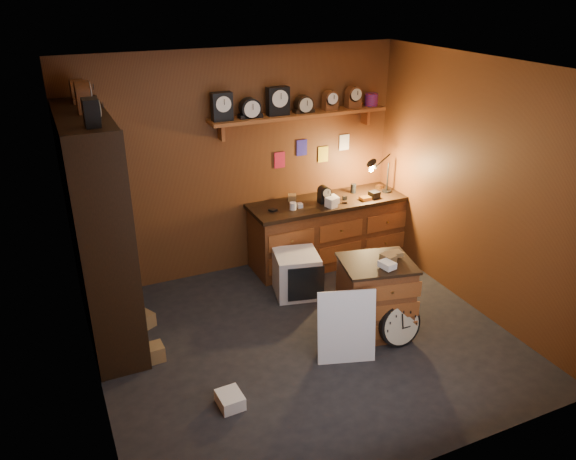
{
  "coord_description": "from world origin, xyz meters",
  "views": [
    {
      "loc": [
        -2.14,
        -4.27,
        3.39
      ],
      "look_at": [
        -0.04,
        0.35,
        1.1
      ],
      "focal_mm": 35.0,
      "sensor_mm": 36.0,
      "label": 1
    }
  ],
  "objects_px": {
    "workbench": "(329,227)",
    "shelving_unit": "(94,222)",
    "big_round_clock": "(400,325)",
    "low_cabinet": "(375,294)"
  },
  "relations": [
    {
      "from": "shelving_unit",
      "to": "workbench",
      "type": "distance_m",
      "value": 2.99
    },
    {
      "from": "workbench",
      "to": "low_cabinet",
      "type": "xyz_separation_m",
      "value": [
        -0.33,
        -1.61,
        -0.04
      ]
    },
    {
      "from": "workbench",
      "to": "big_round_clock",
      "type": "xyz_separation_m",
      "value": [
        -0.22,
        -1.91,
        -0.25
      ]
    },
    {
      "from": "shelving_unit",
      "to": "big_round_clock",
      "type": "relative_size",
      "value": 5.61
    },
    {
      "from": "low_cabinet",
      "to": "shelving_unit",
      "type": "bearing_deg",
      "value": 168.59
    },
    {
      "from": "big_round_clock",
      "to": "low_cabinet",
      "type": "bearing_deg",
      "value": 109.99
    },
    {
      "from": "workbench",
      "to": "shelving_unit",
      "type": "bearing_deg",
      "value": -170.13
    },
    {
      "from": "shelving_unit",
      "to": "low_cabinet",
      "type": "distance_m",
      "value": 2.86
    },
    {
      "from": "shelving_unit",
      "to": "big_round_clock",
      "type": "height_order",
      "value": "shelving_unit"
    },
    {
      "from": "low_cabinet",
      "to": "workbench",
      "type": "bearing_deg",
      "value": 90.79
    }
  ]
}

